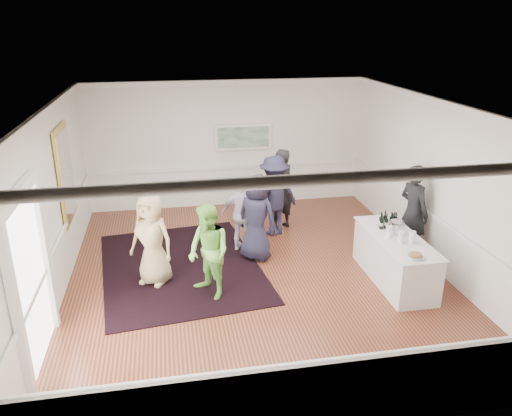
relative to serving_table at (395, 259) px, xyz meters
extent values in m
plane|color=brown|center=(-2.47, 0.66, -0.44)|extent=(8.00, 8.00, 0.00)
cube|color=white|center=(-2.47, 0.66, 2.76)|extent=(7.00, 8.00, 0.02)
cube|color=white|center=(-5.97, 0.66, 1.16)|extent=(0.02, 8.00, 3.20)
cube|color=white|center=(1.03, 0.66, 1.16)|extent=(0.02, 8.00, 3.20)
cube|color=white|center=(-2.47, 4.66, 1.16)|extent=(7.00, 0.02, 3.20)
cube|color=white|center=(-2.47, -3.34, 1.16)|extent=(7.00, 0.02, 3.20)
cube|color=gold|center=(-5.92, 1.96, 1.36)|extent=(0.04, 1.25, 1.85)
cube|color=white|center=(-5.90, 1.96, 1.36)|extent=(0.01, 1.05, 1.65)
cube|color=white|center=(-5.90, -2.06, 0.76)|extent=(0.10, 0.14, 2.40)
cube|color=white|center=(-5.90, -0.42, 0.76)|extent=(0.10, 0.14, 2.40)
cube|color=white|center=(-5.90, -1.24, 2.04)|extent=(0.10, 1.78, 0.16)
cube|color=white|center=(-5.93, -1.24, 0.76)|extent=(0.02, 1.50, 2.40)
cube|color=white|center=(-2.07, 4.61, 1.34)|extent=(1.44, 0.05, 0.66)
cube|color=#27693A|center=(-2.07, 4.58, 1.34)|extent=(1.30, 0.01, 0.52)
cube|color=black|center=(-3.87, 1.25, -0.43)|extent=(3.38, 4.19, 0.02)
cube|color=silver|center=(0.00, 0.00, -0.01)|extent=(0.77, 2.11, 0.86)
cube|color=silver|center=(0.00, 0.00, 0.42)|extent=(0.83, 2.17, 0.02)
imported|color=black|center=(0.73, 0.84, 0.54)|extent=(0.66, 0.82, 1.96)
imported|color=tan|center=(-4.36, 0.73, 0.41)|extent=(1.00, 0.90, 1.71)
imported|color=#75CC51|center=(-3.40, 0.07, 0.40)|extent=(0.97, 1.03, 1.68)
imported|color=silver|center=(-2.53, 1.81, 0.35)|extent=(1.00, 0.72, 1.58)
imported|color=#211F35|center=(-1.72, 2.53, 0.46)|extent=(1.32, 1.00, 1.81)
imported|color=black|center=(-1.51, 2.83, 0.50)|extent=(0.81, 0.70, 1.88)
imported|color=#211F35|center=(-2.32, 1.38, 0.44)|extent=(1.02, 0.99, 1.76)
cylinder|color=#65B942|center=(-0.05, -0.25, 0.55)|extent=(0.12, 0.12, 0.24)
cylinder|color=#C73A46|center=(0.13, -0.30, 0.55)|extent=(0.12, 0.12, 0.24)
cylinder|color=#91C245|center=(-0.16, -0.01, 0.55)|extent=(0.12, 0.12, 0.24)
cylinder|color=silver|center=(0.05, 0.14, 0.55)|extent=(0.26, 0.26, 0.24)
imported|color=white|center=(-0.08, -0.85, 0.47)|extent=(0.26, 0.26, 0.06)
cylinder|color=olive|center=(-0.08, -0.85, 0.49)|extent=(0.19, 0.19, 0.04)
camera|label=1|loc=(-4.00, -7.64, 4.11)|focal=35.00mm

